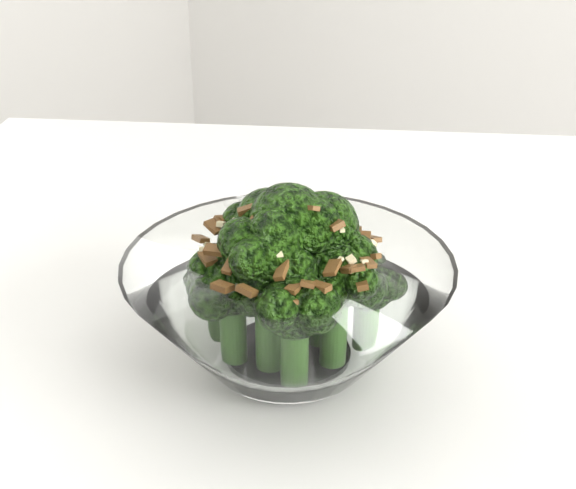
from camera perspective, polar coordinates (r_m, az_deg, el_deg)
The scene contains 1 object.
broccoli_dish at distance 0.48m, azimuth 0.05°, elevation -3.90°, with size 0.19×0.19×0.12m.
Camera 1 is at (-0.12, -0.41, 1.05)m, focal length 50.00 mm.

